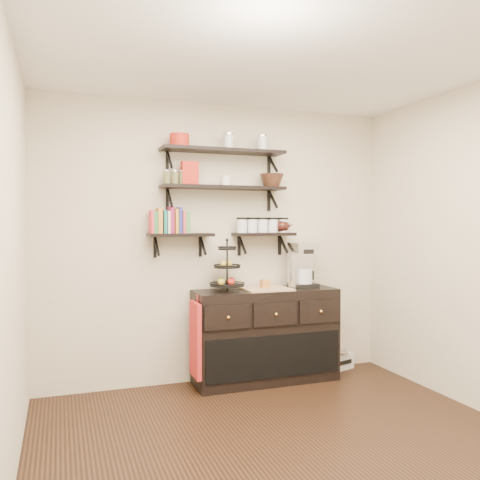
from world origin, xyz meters
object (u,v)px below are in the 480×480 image
fruit_stand (227,274)px  coffee_maker (302,266)px  radio (338,360)px  sideboard (266,335)px

fruit_stand → coffee_maker: 0.80m
coffee_maker → radio: size_ratio=1.26×
fruit_stand → radio: fruit_stand is taller
fruit_stand → radio: bearing=5.3°
sideboard → fruit_stand: bearing=179.5°
fruit_stand → coffee_maker: bearing=2.0°
sideboard → coffee_maker: 0.78m
fruit_stand → radio: (1.27, 0.12, -0.97)m
coffee_maker → radio: 1.13m
sideboard → coffee_maker: (0.41, 0.03, 0.66)m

